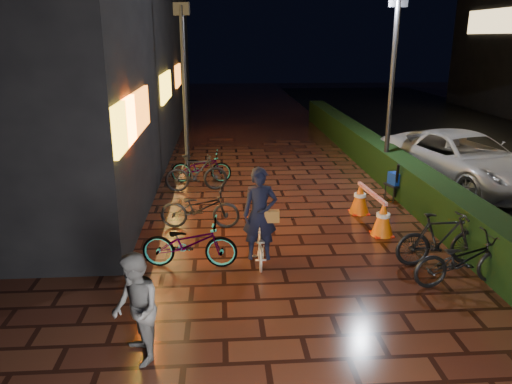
{
  "coord_description": "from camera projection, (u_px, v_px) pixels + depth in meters",
  "views": [
    {
      "loc": [
        -1.66,
        -7.88,
        4.15
      ],
      "look_at": [
        -0.97,
        1.92,
        1.1
      ],
      "focal_mm": 35.0,
      "sensor_mm": 36.0,
      "label": 1
    }
  ],
  "objects": [
    {
      "name": "cyclist",
      "position": [
        260.0,
        228.0,
        9.41
      ],
      "size": [
        0.69,
        1.34,
        1.9
      ],
      "color": "silver",
      "rests_on": "ground"
    },
    {
      "name": "hedge",
      "position": [
        371.0,
        152.0,
        16.54
      ],
      "size": [
        0.7,
        20.0,
        1.0
      ],
      "primitive_type": "cube",
      "color": "black",
      "rests_on": "ground"
    },
    {
      "name": "cart_assembly",
      "position": [
        398.0,
        180.0,
        13.15
      ],
      "size": [
        0.69,
        0.73,
        1.08
      ],
      "color": "black",
      "rests_on": "ground"
    },
    {
      "name": "parked_bikes_storefront",
      "position": [
        197.0,
        193.0,
        12.27
      ],
      "size": [
        2.02,
        6.47,
        1.05
      ],
      "color": "black",
      "rests_on": "ground"
    },
    {
      "name": "parked_bikes_hedge",
      "position": [
        452.0,
        250.0,
        8.97
      ],
      "size": [
        1.85,
        1.49,
        1.05
      ],
      "color": "black",
      "rests_on": "ground"
    },
    {
      "name": "bystander_person",
      "position": [
        136.0,
        309.0,
        6.49
      ],
      "size": [
        0.81,
        0.91,
        1.53
      ],
      "primitive_type": "imported",
      "rotation": [
        0.0,
        0.0,
        -1.19
      ],
      "color": "slate",
      "rests_on": "ground"
    },
    {
      "name": "van",
      "position": [
        463.0,
        159.0,
        14.41
      ],
      "size": [
        4.03,
        6.04,
        1.54
      ],
      "primitive_type": "imported",
      "rotation": [
        0.0,
        0.0,
        0.29
      ],
      "color": "silver",
      "rests_on": "ground"
    },
    {
      "name": "traffic_barrier",
      "position": [
        371.0,
        207.0,
        11.53
      ],
      "size": [
        0.61,
        1.94,
        0.78
      ],
      "color": "orange",
      "rests_on": "ground"
    },
    {
      "name": "lamp_post_sf",
      "position": [
        185.0,
        87.0,
        14.33
      ],
      "size": [
        0.47,
        0.26,
        5.07
      ],
      "color": "black",
      "rests_on": "ground"
    },
    {
      "name": "lamp_post_hedge",
      "position": [
        392.0,
        85.0,
        13.77
      ],
      "size": [
        0.5,
        0.16,
        5.26
      ],
      "color": "black",
      "rests_on": "ground"
    },
    {
      "name": "ground",
      "position": [
        318.0,
        282.0,
        8.85
      ],
      "size": [
        80.0,
        80.0,
        0.0
      ],
      "primitive_type": "plane",
      "color": "#381911",
      "rests_on": "ground"
    },
    {
      "name": "storefront_block",
      "position": [
        0.0,
        27.0,
        17.83
      ],
      "size": [
        12.09,
        22.0,
        9.0
      ],
      "color": "black",
      "rests_on": "ground"
    }
  ]
}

